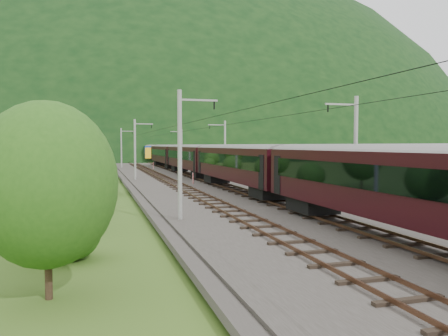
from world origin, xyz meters
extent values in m
plane|color=#32591B|center=(0.00, 0.00, 0.00)|extent=(600.00, 600.00, 0.00)
cube|color=#38332D|center=(0.00, 10.00, 0.15)|extent=(14.00, 220.00, 0.30)
cube|color=brown|center=(-3.12, 10.00, 0.49)|extent=(0.08, 220.00, 0.15)
cube|color=brown|center=(-1.68, 10.00, 0.49)|extent=(0.08, 220.00, 0.15)
cube|color=black|center=(-2.40, 10.00, 0.36)|extent=(2.40, 220.00, 0.12)
cube|color=brown|center=(1.68, 10.00, 0.49)|extent=(0.08, 220.00, 0.15)
cube|color=brown|center=(3.12, 10.00, 0.49)|extent=(0.08, 220.00, 0.15)
cube|color=black|center=(2.40, 10.00, 0.36)|extent=(2.40, 220.00, 0.12)
cylinder|color=gray|center=(-6.20, 0.00, 4.30)|extent=(0.28, 0.28, 8.00)
cube|color=gray|center=(-5.00, 0.00, 7.70)|extent=(2.40, 0.12, 0.12)
cylinder|color=black|center=(-4.00, 0.00, 7.40)|extent=(0.10, 0.10, 0.50)
cylinder|color=gray|center=(-6.20, 32.00, 4.30)|extent=(0.28, 0.28, 8.00)
cube|color=gray|center=(-5.00, 32.00, 7.70)|extent=(2.40, 0.12, 0.12)
cylinder|color=black|center=(-4.00, 32.00, 7.40)|extent=(0.10, 0.10, 0.50)
cylinder|color=gray|center=(-6.20, 64.00, 4.30)|extent=(0.28, 0.28, 8.00)
cube|color=gray|center=(-5.00, 64.00, 7.70)|extent=(2.40, 0.12, 0.12)
cylinder|color=black|center=(-4.00, 64.00, 7.40)|extent=(0.10, 0.10, 0.50)
cylinder|color=gray|center=(-6.20, 96.00, 4.30)|extent=(0.28, 0.28, 8.00)
cube|color=gray|center=(-5.00, 96.00, 7.70)|extent=(2.40, 0.12, 0.12)
cylinder|color=black|center=(-4.00, 96.00, 7.40)|extent=(0.10, 0.10, 0.50)
cylinder|color=gray|center=(-6.20, 128.00, 4.30)|extent=(0.28, 0.28, 8.00)
cube|color=gray|center=(-5.00, 128.00, 7.70)|extent=(2.40, 0.12, 0.12)
cylinder|color=black|center=(-4.00, 128.00, 7.40)|extent=(0.10, 0.10, 0.50)
cylinder|color=gray|center=(6.20, 0.00, 4.30)|extent=(0.28, 0.28, 8.00)
cube|color=gray|center=(5.00, 0.00, 7.70)|extent=(2.40, 0.12, 0.12)
cylinder|color=black|center=(4.00, 0.00, 7.40)|extent=(0.10, 0.10, 0.50)
cylinder|color=gray|center=(6.20, 32.00, 4.30)|extent=(0.28, 0.28, 8.00)
cube|color=gray|center=(5.00, 32.00, 7.70)|extent=(2.40, 0.12, 0.12)
cylinder|color=black|center=(4.00, 32.00, 7.40)|extent=(0.10, 0.10, 0.50)
cylinder|color=gray|center=(6.20, 64.00, 4.30)|extent=(0.28, 0.28, 8.00)
cube|color=gray|center=(5.00, 64.00, 7.70)|extent=(2.40, 0.12, 0.12)
cylinder|color=black|center=(4.00, 64.00, 7.40)|extent=(0.10, 0.10, 0.50)
cylinder|color=gray|center=(6.20, 96.00, 4.30)|extent=(0.28, 0.28, 8.00)
cube|color=gray|center=(5.00, 96.00, 7.70)|extent=(2.40, 0.12, 0.12)
cylinder|color=black|center=(4.00, 96.00, 7.40)|extent=(0.10, 0.10, 0.50)
cylinder|color=gray|center=(6.20, 128.00, 4.30)|extent=(0.28, 0.28, 8.00)
cube|color=gray|center=(5.00, 128.00, 7.70)|extent=(2.40, 0.12, 0.12)
cylinder|color=black|center=(4.00, 128.00, 7.40)|extent=(0.10, 0.10, 0.50)
cylinder|color=black|center=(-2.40, 10.00, 7.10)|extent=(0.03, 198.00, 0.03)
cylinder|color=black|center=(2.40, 10.00, 7.10)|extent=(0.03, 198.00, 0.03)
ellipsoid|color=black|center=(0.00, 260.00, 0.00)|extent=(504.00, 360.00, 244.00)
cube|color=black|center=(2.40, -8.92, 3.06)|extent=(3.01, 22.82, 3.11)
cylinder|color=slate|center=(2.40, -8.92, 4.46)|extent=(3.01, 22.70, 3.01)
cube|color=black|center=(0.88, -8.92, 3.43)|extent=(0.05, 20.08, 1.19)
cube|color=black|center=(3.92, -8.92, 3.43)|extent=(0.05, 20.08, 1.19)
cube|color=black|center=(2.40, -0.93, 1.04)|extent=(2.28, 3.32, 0.93)
cube|color=black|center=(2.40, 14.69, 3.06)|extent=(3.01, 22.82, 3.11)
cylinder|color=slate|center=(2.40, 14.69, 4.46)|extent=(3.01, 22.70, 3.01)
cube|color=black|center=(0.88, 14.69, 3.43)|extent=(0.05, 20.08, 1.19)
cube|color=black|center=(3.92, 14.69, 3.43)|extent=(0.05, 20.08, 1.19)
cube|color=black|center=(2.40, 6.70, 1.04)|extent=(2.28, 3.32, 0.93)
cube|color=black|center=(2.40, 22.68, 1.04)|extent=(2.28, 3.32, 0.93)
cube|color=black|center=(2.40, 38.30, 3.06)|extent=(3.01, 22.82, 3.11)
cylinder|color=slate|center=(2.40, 38.30, 4.46)|extent=(3.01, 22.70, 3.01)
cube|color=black|center=(0.88, 38.30, 3.43)|extent=(0.05, 20.08, 1.19)
cube|color=black|center=(3.92, 38.30, 3.43)|extent=(0.05, 20.08, 1.19)
cube|color=black|center=(2.40, 30.31, 1.04)|extent=(2.28, 3.32, 0.93)
cube|color=black|center=(2.40, 46.28, 1.04)|extent=(2.28, 3.32, 0.93)
cube|color=black|center=(2.40, 61.90, 3.06)|extent=(3.01, 22.82, 3.11)
cylinder|color=slate|center=(2.40, 61.90, 4.46)|extent=(3.01, 22.70, 3.01)
cube|color=black|center=(0.88, 61.90, 3.43)|extent=(0.05, 20.08, 1.19)
cube|color=black|center=(3.92, 61.90, 3.43)|extent=(0.05, 20.08, 1.19)
cube|color=black|center=(2.40, 53.92, 1.04)|extent=(2.28, 3.32, 0.93)
cube|color=black|center=(2.40, 69.89, 1.04)|extent=(2.28, 3.32, 0.93)
cube|color=#143C9F|center=(2.40, 94.84, 3.06)|extent=(3.01, 18.67, 3.11)
cylinder|color=slate|center=(2.40, 94.84, 4.46)|extent=(3.01, 18.58, 3.01)
cube|color=black|center=(0.88, 94.84, 3.43)|extent=(0.05, 16.43, 1.19)
cube|color=black|center=(3.92, 94.84, 3.43)|extent=(0.05, 16.43, 1.19)
cube|color=black|center=(2.40, 88.31, 1.04)|extent=(2.28, 3.32, 0.93)
cube|color=black|center=(2.40, 101.38, 1.04)|extent=(2.28, 3.32, 0.93)
cube|color=yellow|center=(2.40, 103.98, 2.85)|extent=(3.07, 0.50, 2.80)
cube|color=yellow|center=(2.40, 85.71, 2.85)|extent=(3.07, 0.50, 2.80)
cube|color=black|center=(2.40, 97.84, 5.19)|extent=(0.08, 1.60, 0.93)
cylinder|color=red|center=(-0.63, 57.43, 0.95)|extent=(0.14, 0.14, 1.31)
cylinder|color=red|center=(-0.04, 24.46, 0.95)|extent=(0.14, 0.14, 1.30)
cylinder|color=black|center=(-4.63, 51.16, 1.24)|extent=(0.13, 0.13, 1.88)
sphere|color=red|center=(-4.63, 51.16, 2.22)|extent=(0.23, 0.23, 0.23)
ellipsoid|color=#275516|center=(-12.27, -7.05, 1.17)|extent=(2.59, 2.59, 2.33)
ellipsoid|color=#275516|center=(-15.29, 5.11, 1.86)|extent=(4.13, 4.13, 3.72)
ellipsoid|color=#275516|center=(-10.65, 18.25, 1.46)|extent=(3.25, 3.25, 2.92)
ellipsoid|color=#275516|center=(-11.10, 32.71, 1.65)|extent=(3.67, 3.67, 3.30)
ellipsoid|color=#275516|center=(-10.07, 46.21, 1.51)|extent=(3.35, 3.35, 3.02)
ellipsoid|color=#275516|center=(-9.81, 61.23, 1.10)|extent=(2.44, 2.44, 2.20)
ellipsoid|color=#275516|center=(-13.89, 74.70, 1.63)|extent=(3.63, 3.63, 3.27)
ellipsoid|color=#275516|center=(-12.47, 91.70, 1.22)|extent=(2.71, 2.71, 2.44)
cylinder|color=black|center=(-12.67, -11.85, 1.72)|extent=(0.24, 0.24, 3.43)
ellipsoid|color=#275516|center=(-12.67, -11.85, 3.68)|extent=(4.41, 4.41, 5.30)
cylinder|color=black|center=(-14.31, -0.50, 1.85)|extent=(0.24, 0.24, 3.70)
ellipsoid|color=#275516|center=(-14.31, -0.50, 3.97)|extent=(4.76, 4.76, 5.71)
cylinder|color=black|center=(-15.08, 14.93, 1.72)|extent=(0.24, 0.24, 3.44)
ellipsoid|color=#275516|center=(-15.08, 14.93, 3.68)|extent=(4.42, 4.42, 5.30)
cylinder|color=black|center=(-13.52, 33.76, 1.21)|extent=(0.24, 0.24, 2.42)
ellipsoid|color=#275516|center=(-13.52, 33.76, 2.59)|extent=(3.11, 3.11, 3.73)
cylinder|color=black|center=(-17.37, 45.65, 1.86)|extent=(0.24, 0.24, 3.72)
ellipsoid|color=#275516|center=(-17.37, 45.65, 3.98)|extent=(4.78, 4.78, 5.74)
cylinder|color=black|center=(-16.07, 64.00, 1.77)|extent=(0.24, 0.24, 3.53)
ellipsoid|color=#275516|center=(-16.07, 64.00, 3.79)|extent=(4.54, 4.54, 5.45)
ellipsoid|color=#275516|center=(10.75, 19.12, 1.00)|extent=(2.23, 2.23, 2.01)
ellipsoid|color=#275516|center=(11.97, 38.75, 1.40)|extent=(3.12, 3.12, 2.81)
ellipsoid|color=#275516|center=(10.33, 62.23, 1.44)|extent=(3.19, 3.19, 2.87)
camera|label=1|loc=(-11.17, -26.55, 4.93)|focal=35.00mm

